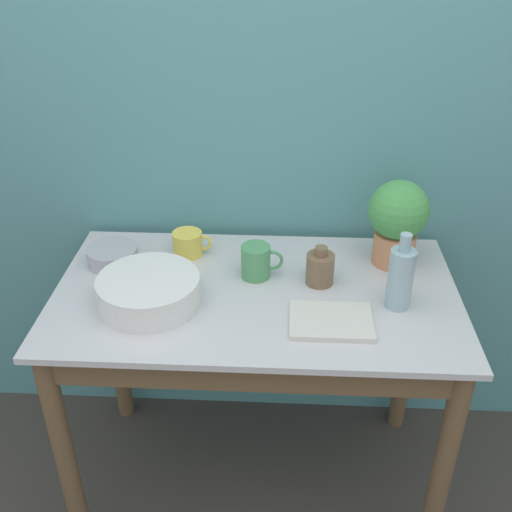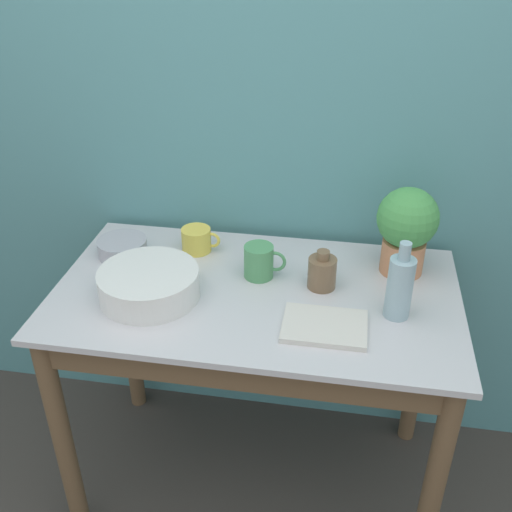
# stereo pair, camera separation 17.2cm
# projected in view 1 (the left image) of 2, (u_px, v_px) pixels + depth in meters

# --- Properties ---
(wall_back) EXTENTS (6.00, 0.05, 2.40)m
(wall_back) POSITION_uv_depth(u_px,v_px,m) (262.00, 124.00, 1.93)
(wall_back) COLOR teal
(wall_back) RESTS_ON ground_plane
(counter_table) EXTENTS (1.20, 0.68, 0.82)m
(counter_table) POSITION_uv_depth(u_px,v_px,m) (256.00, 341.00, 1.85)
(counter_table) COLOR brown
(counter_table) RESTS_ON ground_plane
(potted_plant) EXTENTS (0.19, 0.19, 0.28)m
(potted_plant) POSITION_uv_depth(u_px,v_px,m) (398.00, 219.00, 1.84)
(potted_plant) COLOR tan
(potted_plant) RESTS_ON counter_table
(bowl_wash_large) EXTENTS (0.29, 0.29, 0.09)m
(bowl_wash_large) POSITION_uv_depth(u_px,v_px,m) (149.00, 291.00, 1.70)
(bowl_wash_large) COLOR silver
(bowl_wash_large) RESTS_ON counter_table
(bottle_tall) EXTENTS (0.07, 0.07, 0.23)m
(bottle_tall) POSITION_uv_depth(u_px,v_px,m) (400.00, 277.00, 1.67)
(bottle_tall) COLOR #93B2BC
(bottle_tall) RESTS_ON counter_table
(bottle_short) EXTENTS (0.08, 0.08, 0.12)m
(bottle_short) POSITION_uv_depth(u_px,v_px,m) (320.00, 268.00, 1.79)
(bottle_short) COLOR brown
(bottle_short) RESTS_ON counter_table
(mug_yellow) EXTENTS (0.13, 0.10, 0.08)m
(mug_yellow) POSITION_uv_depth(u_px,v_px,m) (188.00, 243.00, 1.95)
(mug_yellow) COLOR #E5CC4C
(mug_yellow) RESTS_ON counter_table
(mug_green) EXTENTS (0.13, 0.09, 0.10)m
(mug_green) POSITION_uv_depth(u_px,v_px,m) (256.00, 261.00, 1.83)
(mug_green) COLOR #4C935B
(mug_green) RESTS_ON counter_table
(bowl_small_steel) EXTENTS (0.16, 0.16, 0.05)m
(bowl_small_steel) POSITION_uv_depth(u_px,v_px,m) (113.00, 256.00, 1.90)
(bowl_small_steel) COLOR #A8A8B2
(bowl_small_steel) RESTS_ON counter_table
(tray_board) EXTENTS (0.23, 0.17, 0.02)m
(tray_board) POSITION_uv_depth(u_px,v_px,m) (331.00, 321.00, 1.64)
(tray_board) COLOR beige
(tray_board) RESTS_ON counter_table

